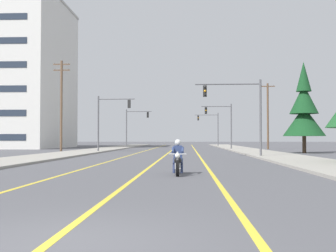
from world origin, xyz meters
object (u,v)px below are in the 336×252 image
traffic_signal_near_right (241,106)px  traffic_signal_mid_left (134,123)px  traffic_signal_mid_right (223,120)px  traffic_signal_far_right (211,125)px  traffic_signal_near_left (109,115)px  utility_pole_right_far (268,115)px  conifer_tree_right_verge_far (304,111)px  utility_pole_left_near (61,103)px  motorcycle_with_rider (178,160)px

traffic_signal_near_right → traffic_signal_mid_left: (-12.90, 33.54, -0.07)m
traffic_signal_mid_left → traffic_signal_mid_right: bearing=-36.9°
traffic_signal_far_right → traffic_signal_mid_right: bearing=-88.9°
traffic_signal_near_right → traffic_signal_mid_left: bearing=111.0°
traffic_signal_near_left → traffic_signal_mid_right: 17.49m
traffic_signal_far_right → utility_pole_right_far: 19.68m
conifer_tree_right_verge_far → traffic_signal_mid_left: bearing=131.8°
traffic_signal_mid_left → conifer_tree_right_verge_far: 31.02m
traffic_signal_mid_right → traffic_signal_far_right: 20.32m
traffic_signal_far_right → traffic_signal_mid_left: bearing=-141.8°
traffic_signal_near_right → utility_pole_left_near: 21.95m
traffic_signal_mid_right → utility_pole_right_far: (6.39, 1.85, 0.73)m
motorcycle_with_rider → utility_pole_left_near: size_ratio=0.22×
conifer_tree_right_verge_far → motorcycle_with_rider: bearing=-115.0°
traffic_signal_far_right → utility_pole_left_near: bearing=-120.1°
traffic_signal_mid_left → conifer_tree_right_verge_far: size_ratio=0.65×
traffic_signal_far_right → conifer_tree_right_verge_far: size_ratio=0.65×
motorcycle_with_rider → conifer_tree_right_verge_far: conifer_tree_right_verge_far is taller
utility_pole_left_near → conifer_tree_right_verge_far: 26.06m
traffic_signal_near_right → traffic_signal_near_left: same height
motorcycle_with_rider → traffic_signal_far_right: bearing=85.4°
motorcycle_with_rider → traffic_signal_far_right: traffic_signal_far_right is taller
traffic_signal_near_right → traffic_signal_mid_left: 35.93m
motorcycle_with_rider → traffic_signal_near_left: traffic_signal_near_left is taller
traffic_signal_mid_right → motorcycle_with_rider: bearing=-97.4°
traffic_signal_mid_left → conifer_tree_right_verge_far: bearing=-48.2°
utility_pole_right_far → traffic_signal_near_right: bearing=-105.2°
traffic_signal_mid_left → utility_pole_left_near: 22.04m
traffic_signal_near_left → conifer_tree_right_verge_far: conifer_tree_right_verge_far is taller
traffic_signal_near_right → conifer_tree_right_verge_far: conifer_tree_right_verge_far is taller
traffic_signal_far_right → utility_pole_right_far: utility_pole_right_far is taller
traffic_signal_mid_right → traffic_signal_near_left: bearing=-140.3°
traffic_signal_far_right → conifer_tree_right_verge_far: (7.65, -33.38, 0.28)m
traffic_signal_mid_right → utility_pole_left_near: utility_pole_left_near is taller
traffic_signal_mid_left → utility_pole_left_near: utility_pole_left_near is taller
traffic_signal_near_right → traffic_signal_far_right: same height
traffic_signal_mid_left → traffic_signal_far_right: 16.56m
utility_pole_right_far → conifer_tree_right_verge_far: bearing=-86.6°
traffic_signal_near_left → traffic_signal_mid_right: same height
traffic_signal_mid_left → utility_pole_right_far: (19.78, -8.21, 0.73)m
traffic_signal_near_left → traffic_signal_mid_right: bearing=39.7°
utility_pole_left_near → traffic_signal_near_left: bearing=1.3°
traffic_signal_mid_left → utility_pole_left_near: size_ratio=0.61×
traffic_signal_near_right → utility_pole_right_far: 26.25m
traffic_signal_near_left → motorcycle_with_rider: bearing=-73.9°
motorcycle_with_rider → traffic_signal_mid_left: (-8.19, 49.88, 3.47)m
utility_pole_left_near → utility_pole_right_far: size_ratio=1.10×
motorcycle_with_rider → utility_pole_left_near: 31.93m
traffic_signal_near_right → utility_pole_left_near: utility_pole_left_near is taller
utility_pole_right_far → conifer_tree_right_verge_far: size_ratio=0.97×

